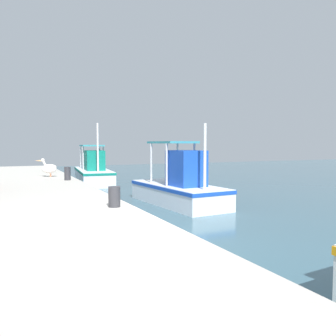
{
  "coord_description": "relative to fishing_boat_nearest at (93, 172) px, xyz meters",
  "views": [
    {
      "loc": [
        7.03,
        -2.71,
        2.25
      ],
      "look_at": [
        -2.0,
        1.45,
        1.57
      ],
      "focal_mm": 37.9,
      "sensor_mm": 36.0,
      "label": 1
    }
  ],
  "objects": [
    {
      "name": "fishing_boat_nearest",
      "position": [
        0.0,
        0.0,
        0.0
      ],
      "size": [
        5.67,
        2.21,
        3.33
      ],
      "color": "white",
      "rests_on": "ground"
    },
    {
      "name": "fishing_boat_second",
      "position": [
        8.49,
        1.26,
        0.02
      ],
      "size": [
        4.75,
        2.1,
        2.93
      ],
      "color": "white",
      "rests_on": "ground"
    },
    {
      "name": "mooring_bollard_nearest",
      "position": [
        5.62,
        -2.32,
        0.44
      ],
      "size": [
        0.25,
        0.25,
        0.53
      ],
      "primitive_type": "cylinder",
      "color": "#333338",
      "rests_on": "quay_pier"
    },
    {
      "name": "mooring_bollard_second",
      "position": [
        12.3,
        -2.32,
        0.41
      ],
      "size": [
        0.28,
        0.28,
        0.48
      ],
      "primitive_type": "cylinder",
      "color": "#333338",
      "rests_on": "quay_pier"
    },
    {
      "name": "pelican",
      "position": [
        3.88,
        -2.82,
        0.57
      ],
      "size": [
        0.56,
        0.96,
        0.82
      ],
      "color": "tan",
      "rests_on": "quay_pier"
    }
  ]
}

